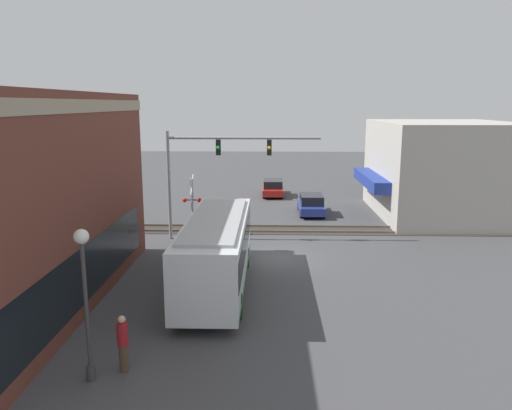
% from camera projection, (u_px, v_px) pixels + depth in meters
% --- Properties ---
extents(ground_plane, '(120.00, 120.00, 0.00)m').
position_uv_depth(ground_plane, '(278.00, 258.00, 26.64)').
color(ground_plane, '#424244').
extents(shop_building, '(11.63, 10.27, 6.82)m').
position_uv_depth(shop_building, '(442.00, 169.00, 36.22)').
color(shop_building, '#B2ADA3').
rests_on(shop_building, ground).
extents(city_bus, '(10.13, 2.59, 3.22)m').
position_uv_depth(city_bus, '(217.00, 250.00, 21.98)').
color(city_bus, silver).
rests_on(city_bus, ground).
extents(traffic_signal_gantry, '(0.42, 9.07, 6.51)m').
position_uv_depth(traffic_signal_gantry, '(214.00, 160.00, 29.37)').
color(traffic_signal_gantry, gray).
rests_on(traffic_signal_gantry, ground).
extents(crossing_signal, '(1.41, 1.18, 3.81)m').
position_uv_depth(crossing_signal, '(192.00, 200.00, 30.48)').
color(crossing_signal, gray).
rests_on(crossing_signal, ground).
extents(streetlamp, '(0.44, 0.44, 4.64)m').
position_uv_depth(streetlamp, '(85.00, 292.00, 14.34)').
color(streetlamp, '#38383A').
rests_on(streetlamp, ground).
extents(rail_track_near, '(2.60, 60.00, 0.15)m').
position_uv_depth(rail_track_near, '(277.00, 229.00, 32.51)').
color(rail_track_near, '#332D28').
rests_on(rail_track_near, ground).
extents(parked_car_blue, '(4.42, 1.82, 1.50)m').
position_uv_depth(parked_car_blue, '(311.00, 205.00, 37.02)').
color(parked_car_blue, navy).
rests_on(parked_car_blue, ground).
extents(parked_car_red, '(4.60, 1.82, 1.45)m').
position_uv_depth(parked_car_red, '(273.00, 188.00, 44.45)').
color(parked_car_red, '#B21E19').
rests_on(parked_car_red, ground).
extents(pedestrian_by_lamp, '(0.34, 0.34, 1.82)m').
position_uv_depth(pedestrian_by_lamp, '(123.00, 343.00, 15.18)').
color(pedestrian_by_lamp, '#473828').
rests_on(pedestrian_by_lamp, ground).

